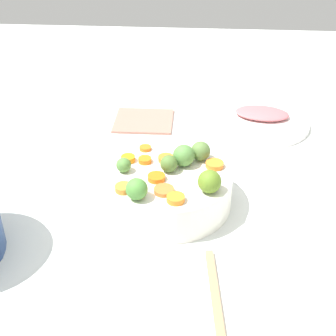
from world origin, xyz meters
name	(u,v)px	position (x,y,z in m)	size (l,w,h in m)	color
tabletop	(187,208)	(0.00, 0.00, 0.01)	(2.40, 2.40, 0.02)	silver
serving_bowl_carrots	(168,188)	(-0.04, 0.00, 0.06)	(0.25, 0.25, 0.07)	white
carrot_slice_0	(128,159)	(-0.12, 0.04, 0.10)	(0.03, 0.03, 0.01)	orange
carrot_slice_1	(176,199)	(-0.02, -0.09, 0.10)	(0.03, 0.03, 0.01)	orange
carrot_slice_2	(145,148)	(-0.09, 0.09, 0.10)	(0.02, 0.02, 0.01)	orange
carrot_slice_3	(215,165)	(0.05, 0.03, 0.10)	(0.04, 0.04, 0.01)	orange
carrot_slice_4	(124,188)	(-0.12, -0.06, 0.10)	(0.03, 0.03, 0.01)	orange
carrot_slice_5	(156,178)	(-0.06, -0.02, 0.10)	(0.03, 0.03, 0.01)	orange
carrot_slice_6	(166,159)	(-0.05, 0.05, 0.10)	(0.03, 0.03, 0.01)	orange
carrot_slice_7	(208,178)	(0.04, -0.01, 0.10)	(0.02, 0.02, 0.01)	orange
carrot_slice_8	(145,160)	(-0.09, 0.04, 0.10)	(0.03, 0.03, 0.01)	orange
carrot_slice_9	(164,190)	(-0.04, -0.06, 0.10)	(0.04, 0.04, 0.01)	orange
brussels_sprout_0	(169,164)	(-0.04, 0.01, 0.11)	(0.03, 0.03, 0.03)	#4D7130
brussels_sprout_1	(210,181)	(0.04, -0.06, 0.11)	(0.04, 0.04, 0.04)	#5A7D23
brussels_sprout_2	(184,156)	(-0.01, 0.03, 0.11)	(0.04, 0.04, 0.04)	#52863F
brussels_sprout_3	(201,151)	(0.02, 0.06, 0.11)	(0.04, 0.04, 0.04)	#56773A
brussels_sprout_4	(124,164)	(-0.13, 0.00, 0.11)	(0.03, 0.03, 0.03)	#51833A
brussels_sprout_5	(137,189)	(-0.09, -0.09, 0.11)	(0.04, 0.04, 0.04)	#4C8938
ham_plate	(258,122)	(0.17, 0.36, 0.03)	(0.26, 0.26, 0.01)	white
ham_slice_main	(262,113)	(0.18, 0.38, 0.04)	(0.14, 0.09, 0.02)	#CF6368
dish_towel	(144,121)	(-0.13, 0.35, 0.02)	(0.15, 0.14, 0.01)	#AA7161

